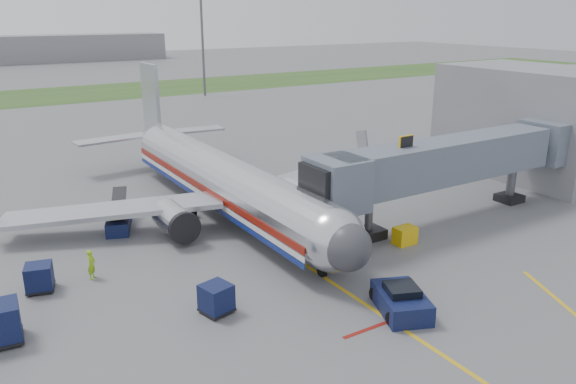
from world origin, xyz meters
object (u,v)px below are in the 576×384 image
airliner (223,179)px  belt_loader (119,221)px  ramp_worker (92,264)px  pushback_tug (401,301)px

airliner → belt_loader: (-7.95, 0.80, -2.07)m
belt_loader → ramp_worker: size_ratio=2.75×
pushback_tug → ramp_worker: (-12.64, 12.45, 0.27)m
airliner → pushback_tug: (1.06, -18.83, -2.02)m
airliner → ramp_worker: airliner is taller
pushback_tug → belt_loader: belt_loader is taller
ramp_worker → airliner: bearing=-24.4°
pushback_tug → airliner: bearing=93.2°
pushback_tug → ramp_worker: bearing=135.4°
belt_loader → airliner: bearing=-5.7°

